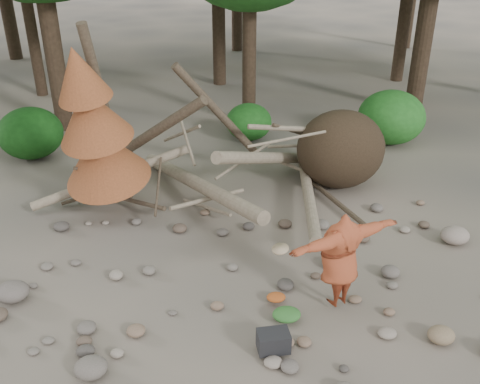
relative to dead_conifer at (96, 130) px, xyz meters
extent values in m
plane|color=#514C44|center=(3.12, -3.37, -2.11)|extent=(120.00, 120.00, 0.00)
ellipsoid|color=#332619|center=(5.72, 0.93, -1.12)|extent=(2.20, 1.87, 1.98)
cylinder|color=gray|center=(2.12, 0.33, -1.56)|extent=(2.61, 5.11, 1.08)
cylinder|color=gray|center=(3.92, 0.83, -1.21)|extent=(3.18, 3.71, 1.90)
cylinder|color=brown|center=(0.92, 1.23, -0.71)|extent=(3.08, 1.91, 2.49)
cylinder|color=gray|center=(4.72, 0.13, -1.76)|extent=(1.13, 4.98, 0.43)
cylinder|color=brown|center=(2.82, 1.43, -0.31)|extent=(2.39, 1.03, 2.89)
cylinder|color=gray|center=(0.12, 0.63, -1.41)|extent=(3.71, 0.86, 1.20)
cylinder|color=#4C3F30|center=(0.62, 0.13, -1.81)|extent=(1.52, 1.70, 0.49)
cylinder|color=gray|center=(3.32, 1.03, -1.31)|extent=(1.57, 0.85, 0.69)
cylinder|color=#4C3F30|center=(4.92, 1.53, -0.91)|extent=(1.92, 1.25, 1.10)
cylinder|color=gray|center=(1.92, 0.83, -0.61)|extent=(0.37, 1.42, 0.85)
cylinder|color=#4C3F30|center=(5.32, -0.17, -1.96)|extent=(0.79, 2.54, 0.12)
cylinder|color=gray|center=(2.32, -0.27, -1.66)|extent=(1.78, 1.11, 0.29)
cylinder|color=#4C3F30|center=(0.22, 0.43, 0.09)|extent=(0.67, 1.13, 4.35)
cone|color=brown|center=(0.06, 0.12, -0.61)|extent=(2.06, 2.13, 1.86)
cone|color=brown|center=(-0.05, -0.09, 0.39)|extent=(1.71, 1.78, 1.65)
cone|color=brown|center=(-0.14, -0.28, 1.29)|extent=(1.23, 1.30, 1.41)
cylinder|color=#38281C|center=(4.12, 5.83, 1.46)|extent=(0.44, 0.44, 7.14)
ellipsoid|color=#154A13|center=(-2.38, 3.83, -1.39)|extent=(1.80, 1.80, 1.44)
ellipsoid|color=#1D5E1B|center=(3.92, 4.43, -1.55)|extent=(1.40, 1.40, 1.12)
ellipsoid|color=#266F22|center=(8.12, 3.63, -1.31)|extent=(2.00, 2.00, 1.60)
imported|color=#9C4023|center=(4.30, -3.73, -1.15)|extent=(2.25, 1.34, 1.77)
cylinder|color=#9E8564|center=(3.15, -4.25, -0.50)|extent=(0.31, 0.32, 0.10)
cube|color=black|center=(2.99, -4.72, -1.95)|extent=(0.51, 0.35, 0.33)
ellipsoid|color=#2F6829|center=(3.35, -4.03, -2.02)|extent=(0.49, 0.40, 0.18)
ellipsoid|color=#A0481B|center=(3.27, -3.52, -2.05)|extent=(0.34, 0.28, 0.12)
ellipsoid|color=#645C53|center=(0.22, -4.85, -1.96)|extent=(0.50, 0.45, 0.30)
ellipsoid|color=#846F53|center=(5.71, -4.83, -1.98)|extent=(0.44, 0.39, 0.26)
ellipsoid|color=gray|center=(7.35, -2.05, -1.93)|extent=(0.60, 0.54, 0.36)
ellipsoid|color=#635A53|center=(-1.37, -2.85, -1.93)|extent=(0.59, 0.53, 0.35)
camera|label=1|loc=(1.67, -10.95, 3.95)|focal=40.00mm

